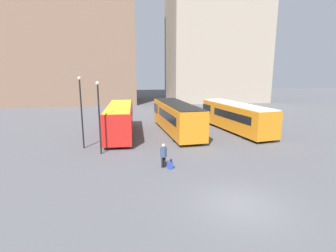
% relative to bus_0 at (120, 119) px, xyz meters
% --- Properties ---
extents(ground_plane, '(160.00, 160.00, 0.00)m').
position_rel_bus_0_xyz_m(ground_plane, '(6.08, -15.12, -1.64)').
color(ground_plane, '#56565B').
extents(building_block_left, '(25.58, 16.40, 37.29)m').
position_rel_bus_0_xyz_m(building_block_left, '(-10.43, 31.15, 17.01)').
color(building_block_left, '#7F604C').
rests_on(building_block_left, ground_plane).
extents(building_block_right, '(19.43, 15.94, 31.80)m').
position_rel_bus_0_xyz_m(building_block_right, '(19.51, 31.15, 14.26)').
color(building_block_right, tan).
rests_on(building_block_right, ground_plane).
extents(bus_0, '(2.65, 10.42, 3.01)m').
position_rel_bus_0_xyz_m(bus_0, '(0.00, 0.00, 0.00)').
color(bus_0, red).
rests_on(bus_0, ground_plane).
extents(bus_1, '(3.59, 11.58, 3.07)m').
position_rel_bus_0_xyz_m(bus_1, '(5.77, 0.46, 0.04)').
color(bus_1, orange).
rests_on(bus_1, ground_plane).
extents(bus_2, '(4.32, 11.09, 2.92)m').
position_rel_bus_0_xyz_m(bus_2, '(12.14, 0.23, -0.05)').
color(bus_2, orange).
rests_on(bus_2, ground_plane).
extents(traveler, '(0.54, 0.54, 1.63)m').
position_rel_bus_0_xyz_m(traveler, '(3.11, -9.55, -0.67)').
color(traveler, black).
rests_on(traveler, ground_plane).
extents(suitcase, '(0.38, 0.43, 0.71)m').
position_rel_bus_0_xyz_m(suitcase, '(3.51, -9.89, -1.39)').
color(suitcase, '#334CB2').
rests_on(suitcase, ground_plane).
extents(lamp_post_0, '(0.28, 0.28, 5.88)m').
position_rel_bus_0_xyz_m(lamp_post_0, '(-2.88, -4.15, 1.81)').
color(lamp_post_0, black).
rests_on(lamp_post_0, ground_plane).
extents(lamp_post_1, '(0.28, 0.28, 5.56)m').
position_rel_bus_0_xyz_m(lamp_post_1, '(-1.30, -5.95, 1.64)').
color(lamp_post_1, black).
rests_on(lamp_post_1, ground_plane).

